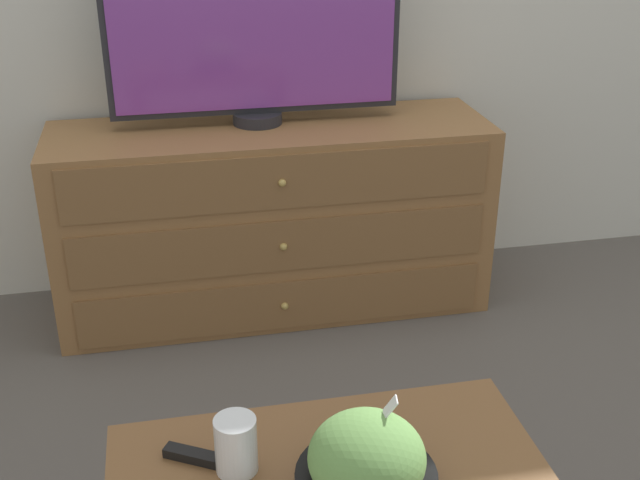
# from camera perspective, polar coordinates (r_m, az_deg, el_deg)

# --- Properties ---
(ground_plane) EXTENTS (12.00, 12.00, 0.00)m
(ground_plane) POSITION_cam_1_polar(r_m,az_deg,el_deg) (3.07, -1.32, -1.92)
(ground_plane) COLOR #56514C
(dresser) EXTENTS (1.42, 0.44, 0.64)m
(dresser) POSITION_cam_1_polar(r_m,az_deg,el_deg) (2.70, -3.35, 1.51)
(dresser) COLOR olive
(dresser) RESTS_ON ground_plane
(tv) EXTENTS (0.92, 0.16, 0.60)m
(tv) POSITION_cam_1_polar(r_m,az_deg,el_deg) (2.55, -4.71, 14.88)
(tv) COLOR #232328
(tv) RESTS_ON dresser
(takeout_bowl) EXTENTS (0.24, 0.24, 0.16)m
(takeout_bowl) POSITION_cam_1_polar(r_m,az_deg,el_deg) (1.35, 3.33, -15.66)
(takeout_bowl) COLOR black
(takeout_bowl) RESTS_ON coffee_table
(drink_cup) EXTENTS (0.07, 0.07, 0.10)m
(drink_cup) POSITION_cam_1_polar(r_m,az_deg,el_deg) (1.41, -5.99, -14.49)
(drink_cup) COLOR beige
(drink_cup) RESTS_ON coffee_table
(remote_control) EXTENTS (0.15, 0.10, 0.02)m
(remote_control) POSITION_cam_1_polar(r_m,az_deg,el_deg) (1.45, -8.10, -15.14)
(remote_control) COLOR black
(remote_control) RESTS_ON coffee_table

